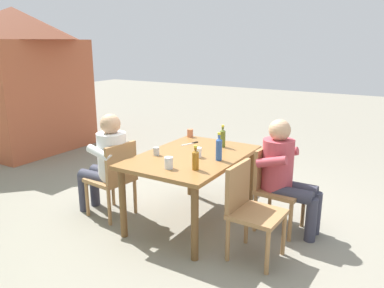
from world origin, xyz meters
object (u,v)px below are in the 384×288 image
chair_far_left (115,176)px  bottle_blue (219,148)px  table_knife (191,143)px  backpack_by_near_side (240,176)px  chair_near_left (249,206)px  person_in_plaid_shirt (285,171)px  cup_terracotta (190,133)px  cup_white (198,152)px  bottle_amber (195,159)px  cup_steel (156,151)px  brick_kiosk (19,76)px  bottle_olive (223,138)px  cup_glass (169,163)px  dining_table (192,164)px  person_in_white_shirt (107,160)px  chair_near_right (274,184)px

chair_far_left → bottle_blue: bearing=-74.1°
chair_far_left → table_knife: bearing=-37.3°
backpack_by_near_side → table_knife: bearing=158.0°
chair_near_left → person_in_plaid_shirt: bearing=-9.5°
person_in_plaid_shirt → cup_terracotta: 1.38m
cup_terracotta → cup_white: same height
bottle_amber → cup_terracotta: (1.05, 0.70, -0.05)m
cup_steel → table_knife: size_ratio=0.36×
brick_kiosk → bottle_blue: bearing=-103.0°
chair_near_left → bottle_olive: size_ratio=3.43×
cup_steel → cup_glass: 0.46m
cup_terracotta → cup_glass: bearing=-158.0°
person_in_plaid_shirt → brick_kiosk: size_ratio=0.47×
chair_near_left → bottle_amber: 0.65m
bottle_blue → cup_white: size_ratio=2.88×
dining_table → chair_near_left: chair_near_left is taller
bottle_olive → bottle_amber: 0.86m
person_in_white_shirt → cup_glass: bearing=-99.9°
dining_table → bottle_blue: (-0.02, -0.33, 0.22)m
person_in_white_shirt → brick_kiosk: brick_kiosk is taller
bottle_blue → chair_far_left: bearing=105.9°
bottle_blue → cup_terracotta: 1.01m
chair_near_left → bottle_amber: (-0.07, 0.52, 0.38)m
dining_table → brick_kiosk: bearing=76.2°
dining_table → chair_far_left: chair_far_left is taller
chair_near_right → table_knife: (0.05, 1.04, 0.28)m
chair_near_left → table_knife: (0.71, 1.04, 0.28)m
cup_white → chair_near_right: bearing=-62.7°
person_in_white_shirt → bottle_blue: bearing=-75.9°
cup_terracotta → person_in_white_shirt: bearing=154.0°
person_in_white_shirt → backpack_by_near_side: (1.47, -0.97, -0.47)m
table_knife → person_in_plaid_shirt: bearing=-92.8°
person_in_plaid_shirt → brick_kiosk: bearing=82.1°
person_in_plaid_shirt → cup_terracotta: (0.33, 1.33, 0.16)m
bottle_olive → chair_far_left: bearing=130.4°
chair_near_right → cup_glass: cup_glass is taller
chair_far_left → cup_terracotta: bearing=-20.5°
chair_near_left → cup_white: 0.83m
person_in_plaid_shirt → cup_steel: size_ratio=14.02×
bottle_amber → cup_white: bearing=26.8°
chair_near_left → bottle_amber: bearing=97.4°
chair_near_right → bottle_blue: (-0.35, 0.47, 0.40)m
cup_white → table_knife: 0.54m
cup_steel → bottle_blue: bearing=-74.2°
chair_near_left → person_in_white_shirt: bearing=90.1°
cup_glass → cup_steel: bearing=50.8°
chair_near_left → bottle_blue: bottle_blue is taller
chair_far_left → person_in_plaid_shirt: person_in_plaid_shirt is taller
person_in_white_shirt → cup_white: person_in_white_shirt is taller
bottle_amber → cup_glass: bearing=113.6°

